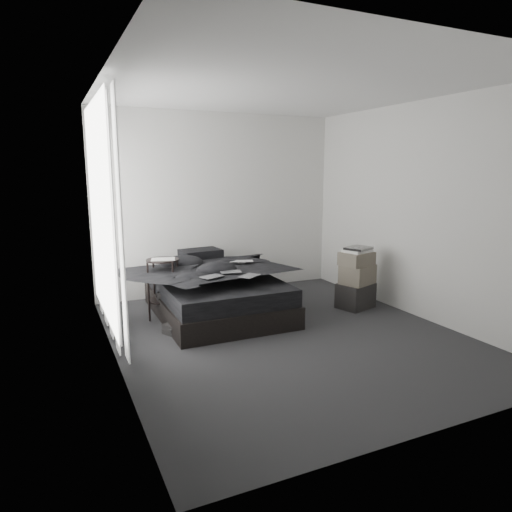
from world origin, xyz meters
name	(u,v)px	position (x,y,z in m)	size (l,w,h in m)	color
floor	(286,335)	(0.00, 0.00, 0.00)	(3.60, 4.20, 0.01)	#2C2C2F
ceiling	(290,88)	(0.00, 0.00, 2.60)	(3.60, 4.20, 0.01)	white
wall_back	(219,204)	(0.00, 2.10, 1.30)	(3.60, 0.01, 2.60)	silver
wall_front	(446,248)	(0.00, -2.10, 1.30)	(3.60, 0.01, 2.60)	silver
wall_left	(110,226)	(-1.80, 0.00, 1.30)	(0.01, 4.20, 2.60)	silver
wall_right	(418,211)	(1.80, 0.00, 1.30)	(0.01, 4.20, 2.60)	silver
window_left	(100,212)	(-1.78, 0.90, 1.35)	(0.02, 2.00, 2.30)	white
curtain_left	(106,218)	(-1.73, 0.90, 1.28)	(0.06, 2.12, 2.48)	white
bed	(217,304)	(-0.44, 1.02, 0.13)	(1.44, 1.91, 0.26)	black
mattress	(217,286)	(-0.44, 1.02, 0.36)	(1.39, 1.85, 0.20)	black
duvet	(218,270)	(-0.44, 0.97, 0.57)	(1.41, 1.63, 0.22)	black
pillow_lower	(196,263)	(-0.47, 1.76, 0.53)	(0.57, 0.39, 0.13)	black
pillow_upper	(201,254)	(-0.41, 1.74, 0.65)	(0.54, 0.37, 0.12)	black
laptop	(241,257)	(-0.08, 1.06, 0.70)	(0.31, 0.20, 0.02)	silver
comic_a	(212,270)	(-0.68, 0.51, 0.69)	(0.24, 0.16, 0.01)	black
comic_b	(231,266)	(-0.40, 0.65, 0.69)	(0.24, 0.16, 0.01)	black
comic_c	(249,269)	(-0.28, 0.37, 0.70)	(0.24, 0.16, 0.01)	black
side_stand	(164,289)	(-1.07, 1.18, 0.36)	(0.39, 0.39, 0.72)	black
papers	(163,259)	(-1.07, 1.16, 0.73)	(0.28, 0.21, 0.01)	white
floor_books	(171,329)	(-1.15, 0.56, 0.06)	(0.12, 0.18, 0.12)	black
box_lower	(355,296)	(1.32, 0.52, 0.16)	(0.44, 0.34, 0.33)	black
box_mid	(357,274)	(1.33, 0.52, 0.45)	(0.41, 0.33, 0.25)	#635B4E
box_upper	(357,259)	(1.31, 0.52, 0.66)	(0.39, 0.32, 0.17)	#635B4E
art_book_white	(357,251)	(1.32, 0.52, 0.76)	(0.34, 0.27, 0.03)	silver
art_book_snake	(359,248)	(1.33, 0.52, 0.80)	(0.33, 0.26, 0.03)	silver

